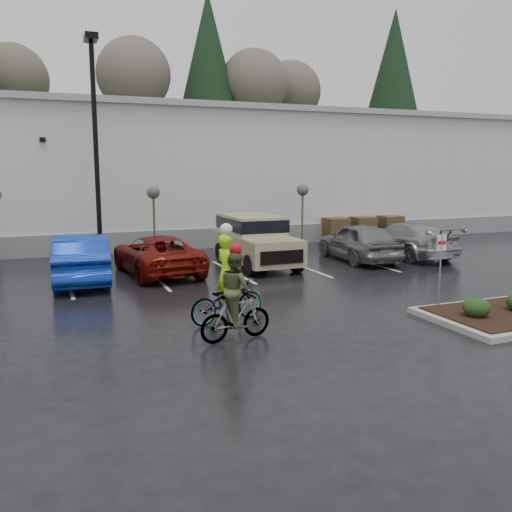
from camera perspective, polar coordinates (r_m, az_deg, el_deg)
name	(u,v)px	position (r m, az deg, el deg)	size (l,w,h in m)	color
ground	(320,329)	(13.64, 6.75, -7.65)	(120.00, 120.00, 0.00)	black
warehouse	(148,174)	(34.03, -11.25, 8.49)	(60.50, 15.50, 7.20)	silver
wooded_ridge	(105,178)	(56.81, -15.57, 7.87)	(80.00, 25.00, 6.00)	#243B18
lamppost	(95,125)	(23.63, -16.60, 13.03)	(0.50, 1.00, 9.22)	black
sapling_mid	(153,196)	(24.95, -10.75, 6.22)	(0.60, 0.60, 3.20)	#472C1C
sapling_east	(303,193)	(27.39, 4.93, 6.59)	(0.60, 0.60, 3.20)	#472C1C
pallet_stack_a	(335,230)	(29.62, 8.34, 2.73)	(1.20, 1.20, 1.35)	#472C1C
pallet_stack_b	(362,229)	(30.50, 11.11, 2.84)	(1.20, 1.20, 1.35)	#472C1C
pallet_stack_c	(389,227)	(31.51, 13.86, 2.94)	(1.20, 1.20, 1.35)	#472C1C
shrub_a	(476,307)	(15.08, 22.19, -5.03)	(0.70, 0.70, 0.52)	black
fire_lane_sign	(440,262)	(15.62, 18.84, -0.64)	(0.30, 0.05, 2.20)	gray
car_blue	(80,258)	(19.87, -17.99, -0.23)	(1.79, 5.14, 1.69)	#0D2B99
car_red	(157,254)	(20.80, -10.38, 0.16)	(2.44, 5.29, 1.47)	maroon
suv_tan	(256,241)	(21.98, 0.04, 1.56)	(2.20, 5.10, 2.06)	tan
car_grey	(359,242)	(23.79, 10.75, 1.49)	(1.95, 4.85, 1.65)	slate
car_far_silver	(406,240)	(25.31, 15.48, 1.68)	(2.21, 5.43, 1.57)	#9FA1A7
cyclist_hivis	(227,292)	(14.02, -3.10, -3.81)	(2.24, 1.21, 2.57)	#3F3F44
cyclist_olive	(236,305)	(12.50, -2.15, -5.20)	(1.81, 0.90, 2.27)	#3F3F44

